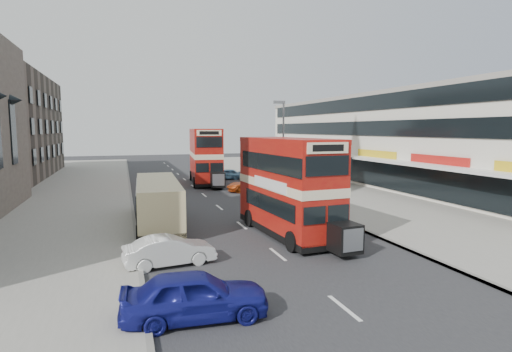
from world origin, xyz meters
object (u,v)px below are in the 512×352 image
object	(u,v)px
coach	(158,201)
car_left_near	(195,295)
bus_main	(288,186)
car_right_a	(272,193)
pedestrian_near	(329,192)
street_lamp	(283,140)
bus_second	(205,156)
car_left_front	(170,251)
car_right_c	(226,174)
cyclist	(255,184)
pedestrian_far	(254,170)
car_right_b	(250,185)

from	to	relation	value
coach	car_left_near	bearing A→B (deg)	-87.65
bus_main	coach	bearing A→B (deg)	-39.56
car_right_a	coach	bearing A→B (deg)	-59.97
car_left_near	coach	bearing A→B (deg)	3.62
pedestrian_near	street_lamp	bearing A→B (deg)	-69.70
bus_main	street_lamp	bearing A→B (deg)	-114.34
coach	car_right_a	xyz separation A→B (m)	(9.37, 5.80, -0.81)
bus_second	coach	bearing A→B (deg)	76.17
car_left_front	pedestrian_near	distance (m)	16.75
car_right_c	cyclist	world-z (taller)	cyclist
car_right_a	cyclist	distance (m)	5.09
bus_second	cyclist	bearing A→B (deg)	120.59
bus_main	cyclist	world-z (taller)	bus_main
bus_second	pedestrian_near	bearing A→B (deg)	119.03
bus_main	car_right_c	size ratio (longest dim) A/B	2.60
pedestrian_far	cyclist	size ratio (longest dim) A/B	0.80
coach	car_right_b	distance (m)	14.36
street_lamp	coach	xyz separation A→B (m)	(-11.24, -8.26, -3.32)
bus_second	car_right_c	xyz separation A→B (m)	(2.89, 2.72, -2.32)
coach	car_right_b	world-z (taller)	coach
car_left_near	car_right_c	xyz separation A→B (m)	(9.22, 33.69, -0.14)
bus_main	coach	world-z (taller)	bus_main
bus_main	pedestrian_far	bearing A→B (deg)	-107.68
bus_second	coach	distance (m)	19.07
bus_second	car_left_near	xyz separation A→B (m)	(-6.32, -30.97, -2.18)
car_left_near	car_left_front	xyz separation A→B (m)	(-0.19, 5.31, -0.13)
car_left_near	car_right_c	distance (m)	34.93
cyclist	bus_main	bearing A→B (deg)	-107.32
street_lamp	car_right_a	size ratio (longest dim) A/B	1.78
bus_main	cyclist	distance (m)	15.93
cyclist	pedestrian_near	bearing A→B (deg)	-73.94
pedestrian_far	street_lamp	bearing A→B (deg)	-93.67
car_right_c	pedestrian_near	size ratio (longest dim) A/B	2.23
street_lamp	car_right_a	bearing A→B (deg)	-127.23
bus_second	car_right_b	bearing A→B (deg)	117.73
car_right_a	car_right_b	bearing A→B (deg)	-179.21
car_left_front	car_right_a	world-z (taller)	car_right_a
pedestrian_near	cyclist	world-z (taller)	cyclist
bus_second	car_left_near	bearing A→B (deg)	84.17
street_lamp	car_right_c	bearing A→B (deg)	99.11
bus_second	pedestrian_near	world-z (taller)	bus_second
car_right_a	bus_main	bearing A→B (deg)	-17.17
car_left_front	car_right_c	bearing A→B (deg)	-25.51
car_right_c	cyclist	xyz separation A→B (m)	(0.37, -9.76, 0.12)
street_lamp	pedestrian_near	size ratio (longest dim) A/B	5.07
bus_main	car_right_b	world-z (taller)	bus_main
bus_second	car_right_a	distance (m)	12.70
bus_second	car_left_front	size ratio (longest dim) A/B	2.72
car_left_front	car_right_b	size ratio (longest dim) A/B	0.89
coach	pedestrian_far	size ratio (longest dim) A/B	5.45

